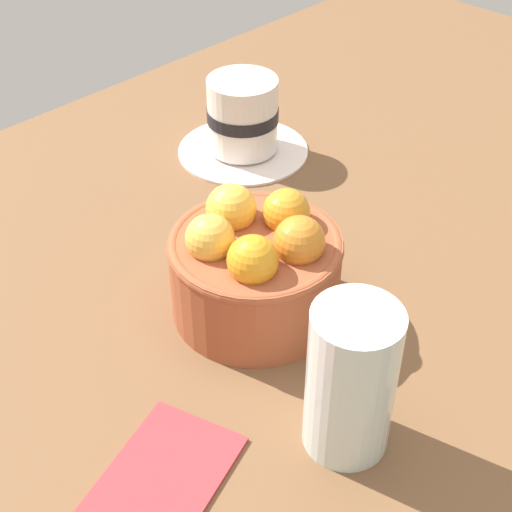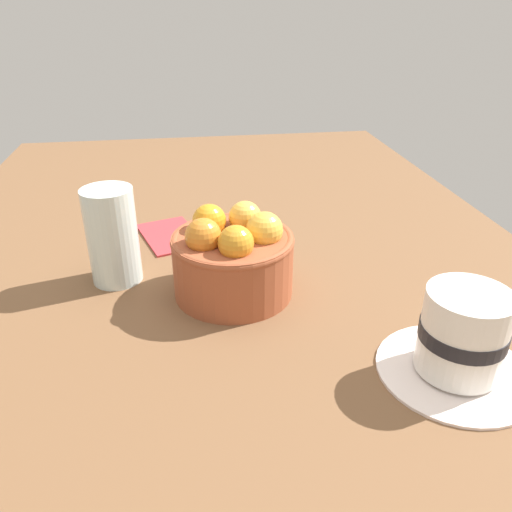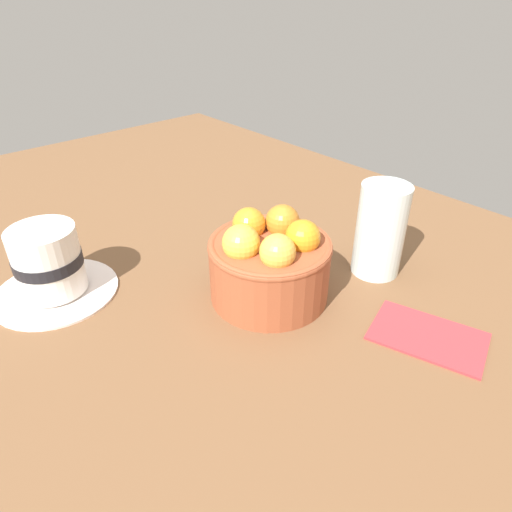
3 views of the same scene
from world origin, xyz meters
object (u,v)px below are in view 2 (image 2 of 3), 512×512
terracotta_bowl (233,257)px  coffee_cup (461,339)px  folded_napkin (171,234)px  water_glass (112,236)px

terracotta_bowl → coffee_cup: 25.53cm
terracotta_bowl → folded_napkin: size_ratio=1.22×
water_glass → folded_napkin: 14.28cm
coffee_cup → terracotta_bowl: bearing=-132.6°
coffee_cup → folded_napkin: (-33.90, -26.18, -3.50)cm
coffee_cup → water_glass: water_glass is taller
terracotta_bowl → folded_napkin: (-16.63, -7.41, -4.40)cm
coffee_cup → folded_napkin: size_ratio=1.25×
terracotta_bowl → folded_napkin: bearing=-156.0°
water_glass → coffee_cup: bearing=55.5°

